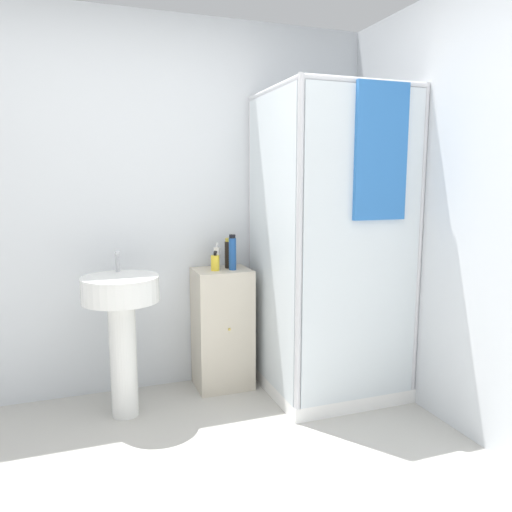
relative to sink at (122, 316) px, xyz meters
The scene contains 8 objects.
wall_back 0.76m from the sink, 74.41° to the left, with size 6.40×0.06×2.50m, color silver.
shower_enclosure 1.31m from the sink, ahead, with size 0.85×0.88×2.00m.
vanity_cabinet 0.75m from the sink, 18.03° to the left, with size 0.38×0.34×0.83m.
sink is the anchor object (origin of this frame).
soap_dispenser 0.71m from the sink, 17.30° to the left, with size 0.06×0.06×0.13m.
shampoo_bottle_tall_black 0.85m from the sink, 19.17° to the left, with size 0.07×0.07×0.21m.
shampoo_bottle_blue 0.83m from the sink, 13.57° to the left, with size 0.05×0.05×0.24m.
lotion_bottle_white 0.77m from the sink, 21.95° to the left, with size 0.04×0.05×0.18m.
Camera 1 is at (-0.34, -1.71, 1.44)m, focal length 35.00 mm.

